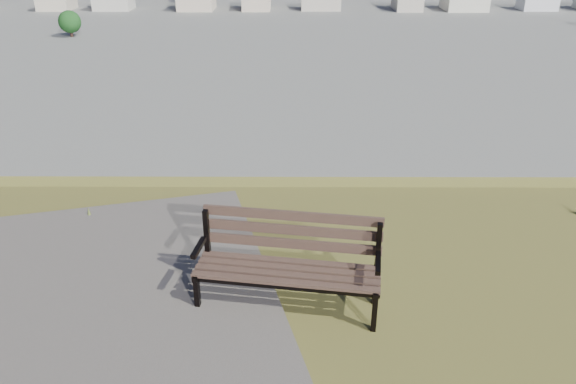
{
  "coord_description": "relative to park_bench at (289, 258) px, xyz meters",
  "views": [
    {
      "loc": [
        -1.36,
        -3.24,
        28.45
      ],
      "look_at": [
        -1.38,
        3.22,
        25.3
      ],
      "focal_mm": 35.0,
      "sensor_mm": 36.0,
      "label": 1
    }
  ],
  "objects": [
    {
      "name": "park_bench",
      "position": [
        0.0,
        0.0,
        0.0
      ],
      "size": [
        1.83,
        0.83,
        0.92
      ],
      "rotation": [
        0.0,
        0.0,
        -0.15
      ],
      "color": "#463128",
      "rests_on": "hilltop_mesa"
    },
    {
      "name": "gravel_patch",
      "position": [
        -1.69,
        -0.21,
        -0.48
      ],
      "size": [
        4.22,
        5.18,
        0.09
      ],
      "primitive_type": "cube",
      "rotation": [
        0.0,
        0.0,
        0.26
      ],
      "color": "#5B564F",
      "rests_on": "hilltop_mesa"
    }
  ]
}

